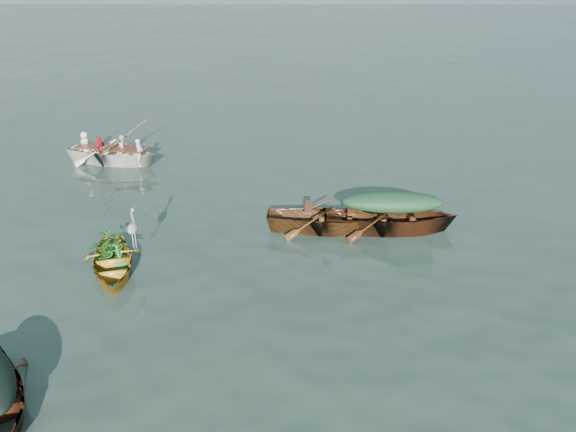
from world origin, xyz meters
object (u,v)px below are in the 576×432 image
Objects in this scene: heron at (133,234)px; yellow_dinghy at (113,272)px; green_tarp_boat at (390,231)px; rowed_boat at (114,164)px; open_wooden_boat at (329,230)px.

yellow_dinghy is at bearing -174.81° from heron.
heron is at bearing 107.90° from green_tarp_boat.
heron is (2.57, -6.96, 0.87)m from rowed_boat.
yellow_dinghy is 0.67× the size of rowed_boat.
green_tarp_boat is 1.59m from open_wooden_boat.
rowed_boat is 7.47m from heron.
yellow_dinghy is 6.97m from green_tarp_boat.
rowed_boat is (-2.06, 7.17, 0.00)m from yellow_dinghy.
rowed_boat reaches higher than open_wooden_boat.
open_wooden_boat reaches higher than yellow_dinghy.
open_wooden_boat is 4.91× the size of heron.
heron is (0.51, 0.21, 0.87)m from yellow_dinghy.
green_tarp_boat is 6.48m from heron.
green_tarp_boat is at bearing -86.58° from open_wooden_boat.
heron reaches higher than yellow_dinghy.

